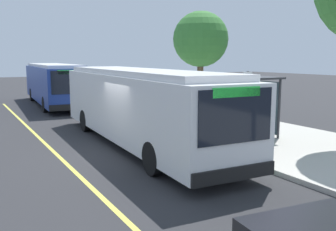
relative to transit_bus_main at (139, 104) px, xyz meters
name	(u,v)px	position (x,y,z in m)	size (l,w,h in m)	color
ground_plane	(125,153)	(0.97, -1.01, -1.62)	(120.00, 120.00, 0.00)	#2B2B2D
sidewalk_curb	(253,135)	(0.97, 4.99, -1.54)	(44.00, 6.40, 0.15)	#B7B2A8
lane_stripe_center	(64,161)	(0.97, -3.21, -1.61)	(36.00, 0.14, 0.01)	#E0D64C
transit_bus_main	(139,104)	(0.00, 0.00, 0.00)	(12.39, 3.03, 2.95)	white
transit_bus_second	(54,83)	(-14.51, -0.01, 0.00)	(11.97, 3.26, 2.95)	navy
bus_shelter	(246,93)	(0.80, 4.66, 0.30)	(2.90, 1.60, 2.48)	#333338
waiting_bench	(243,123)	(0.91, 4.48, -0.99)	(1.60, 0.48, 0.95)	brown
route_sign_post	(247,101)	(3.58, 2.31, 0.34)	(0.44, 0.08, 2.80)	#333338
pedestrian_commuter	(228,113)	(0.96, 3.59, -0.50)	(0.24, 0.40, 1.69)	#282D47
street_tree_near_shelter	(201,40)	(-5.00, 6.24, 2.80)	(3.17, 3.17, 5.88)	brown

